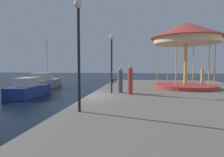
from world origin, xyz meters
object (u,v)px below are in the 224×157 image
object	(u,v)px
bollard_center	(116,80)
person_near_carousel	(120,81)
lamp_post_mid_promenade	(79,37)
person_mid_promenade	(130,81)
sailboat_grey	(45,82)
person_by_the_water	(202,77)
motorboat_blue	(29,89)
lamp_post_far_end	(112,53)
carousel	(186,39)
bollard_north	(113,81)

from	to	relation	value
bollard_center	person_near_carousel	size ratio (longest dim) A/B	0.22
lamp_post_mid_promenade	bollard_center	distance (m)	15.65
person_mid_promenade	lamp_post_mid_promenade	bearing A→B (deg)	-110.26
lamp_post_mid_promenade	person_mid_promenade	size ratio (longest dim) A/B	2.35
sailboat_grey	person_by_the_water	xyz separation A→B (m)	(18.32, -0.98, 0.90)
motorboat_blue	lamp_post_far_end	size ratio (longest dim) A/B	1.06
carousel	person_near_carousel	size ratio (longest dim) A/B	3.37
lamp_post_mid_promenade	person_near_carousel	xyz separation A→B (m)	(1.19, 5.98, -2.30)
carousel	person_by_the_water	xyz separation A→B (m)	(2.62, 3.68, -3.47)
bollard_center	person_by_the_water	world-z (taller)	person_by_the_water
sailboat_grey	lamp_post_mid_promenade	size ratio (longest dim) A/B	1.43
lamp_post_far_end	bollard_north	distance (m)	8.58
bollard_center	bollard_north	distance (m)	1.56
carousel	person_by_the_water	size ratio (longest dim) A/B	3.50
lamp_post_mid_promenade	person_by_the_water	world-z (taller)	lamp_post_mid_promenade
sailboat_grey	carousel	size ratio (longest dim) A/B	1.09
lamp_post_far_end	bollard_center	xyz separation A→B (m)	(-0.87, 9.65, -2.65)
motorboat_blue	bollard_north	xyz separation A→B (m)	(6.82, 5.96, 0.35)
lamp_post_mid_promenade	carousel	bearing A→B (deg)	55.60
motorboat_blue	person_near_carousel	bearing A→B (deg)	-12.56
sailboat_grey	carousel	distance (m)	16.94
sailboat_grey	carousel	xyz separation A→B (m)	(15.70, -4.66, 4.36)
sailboat_grey	person_mid_promenade	size ratio (longest dim) A/B	3.37
person_near_carousel	person_by_the_water	bearing A→B (deg)	42.43
sailboat_grey	bollard_north	xyz separation A→B (m)	(8.68, -0.49, 0.28)
lamp_post_far_end	person_by_the_water	size ratio (longest dim) A/B	2.37
bollard_north	sailboat_grey	bearing A→B (deg)	176.75
motorboat_blue	bollard_center	xyz separation A→B (m)	(6.94, 7.52, 0.35)
motorboat_blue	bollard_center	distance (m)	10.24
bollard_center	carousel	bearing A→B (deg)	-39.68
sailboat_grey	lamp_post_far_end	world-z (taller)	sailboat_grey
motorboat_blue	bollard_north	world-z (taller)	motorboat_blue
lamp_post_far_end	bollard_center	distance (m)	10.05
lamp_post_far_end	bollard_center	size ratio (longest dim) A/B	10.38
carousel	bollard_center	distance (m)	9.85
bollard_center	bollard_north	size ratio (longest dim) A/B	1.00
person_mid_promenade	person_by_the_water	world-z (taller)	person_mid_promenade
lamp_post_far_end	bollard_north	world-z (taller)	lamp_post_far_end
person_mid_promenade	person_near_carousel	world-z (taller)	person_mid_promenade
sailboat_grey	bollard_center	size ratio (longest dim) A/B	16.70
person_mid_promenade	person_near_carousel	bearing A→B (deg)	136.11
bollard_center	person_mid_promenade	xyz separation A→B (m)	(2.23, -10.12, 0.74)
lamp_post_far_end	bollard_center	bearing A→B (deg)	95.16
lamp_post_far_end	person_by_the_water	xyz separation A→B (m)	(8.64, 7.61, -2.03)
bollard_center	sailboat_grey	bearing A→B (deg)	-173.10
bollard_center	person_mid_promenade	distance (m)	10.38
lamp_post_mid_promenade	sailboat_grey	bearing A→B (deg)	122.43
lamp_post_far_end	person_mid_promenade	world-z (taller)	lamp_post_far_end
carousel	lamp_post_far_end	world-z (taller)	carousel
lamp_post_mid_promenade	bollard_north	distance (m)	14.13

